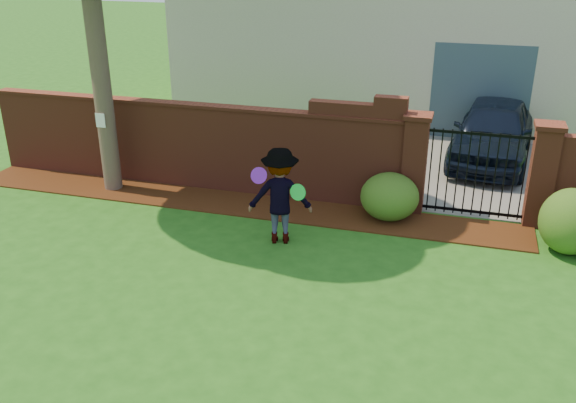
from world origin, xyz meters
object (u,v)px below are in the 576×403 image
(frisbee_green, at_px, (298,192))
(car, at_px, (492,134))
(frisbee_purple, at_px, (259,175))
(man, at_px, (280,197))

(frisbee_green, bearing_deg, car, 59.28)
(frisbee_purple, bearing_deg, car, 56.48)
(man, distance_m, frisbee_green, 0.38)
(car, distance_m, man, 6.16)
(car, distance_m, frisbee_green, 6.06)
(car, height_order, frisbee_green, car)
(man, bearing_deg, frisbee_green, 150.69)
(car, distance_m, frisbee_purple, 6.63)
(man, height_order, frisbee_green, man)
(car, relative_size, frisbee_green, 14.85)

